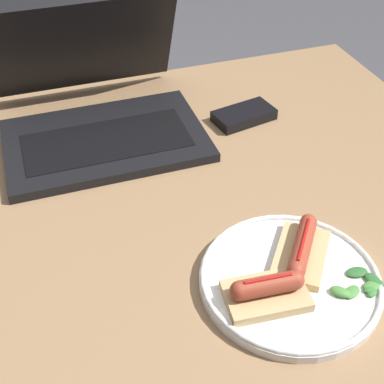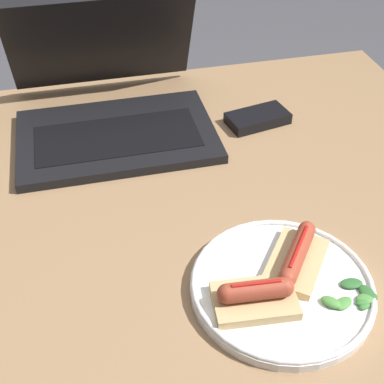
% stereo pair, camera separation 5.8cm
% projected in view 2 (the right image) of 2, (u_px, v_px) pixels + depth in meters
% --- Properties ---
extents(desk, '(1.32, 0.86, 0.77)m').
position_uv_depth(desk, '(128.00, 230.00, 0.95)').
color(desk, '#93704C').
rests_on(desk, ground_plane).
extents(laptop, '(0.38, 0.35, 0.23)m').
position_uv_depth(laptop, '(112.00, 108.00, 1.05)').
color(laptop, black).
rests_on(laptop, desk).
extents(plate, '(0.26, 0.26, 0.02)m').
position_uv_depth(plate, '(282.00, 286.00, 0.75)').
color(plate, white).
rests_on(plate, desk).
extents(sausage_toast_left, '(0.13, 0.13, 0.04)m').
position_uv_depth(sausage_toast_left, '(297.00, 257.00, 0.76)').
color(sausage_toast_left, tan).
rests_on(sausage_toast_left, plate).
extents(sausage_toast_middle, '(0.12, 0.08, 0.04)m').
position_uv_depth(sausage_toast_middle, '(255.00, 296.00, 0.71)').
color(sausage_toast_middle, tan).
rests_on(sausage_toast_middle, plate).
extents(salad_pile, '(0.09, 0.06, 0.01)m').
position_uv_depth(salad_pile, '(352.00, 297.00, 0.72)').
color(salad_pile, '#4C8E3D').
rests_on(salad_pile, plate).
extents(external_drive, '(0.13, 0.09, 0.02)m').
position_uv_depth(external_drive, '(258.00, 118.00, 1.08)').
color(external_drive, black).
rests_on(external_drive, desk).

